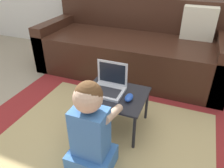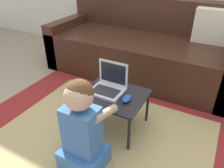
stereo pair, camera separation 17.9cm
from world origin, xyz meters
TOP-DOWN VIEW (x-y plane):
  - ground_plane at (0.00, 0.00)m, footprint 16.00×16.00m
  - area_rug at (0.08, -0.27)m, footprint 2.33×1.95m
  - couch at (-0.10, 1.06)m, footprint 2.20×0.94m
  - laptop_desk at (0.08, -0.04)m, footprint 0.52×0.43m
  - laptop at (0.02, -0.01)m, footprint 0.27×0.22m
  - computer_mouse at (0.22, -0.07)m, footprint 0.06×0.11m
  - person_seated at (0.09, -0.50)m, footprint 0.30×0.39m

SIDE VIEW (x-z plane):
  - ground_plane at x=0.00m, z-range 0.00..0.00m
  - area_rug at x=0.08m, z-range 0.00..0.01m
  - laptop_desk at x=0.08m, z-range 0.13..0.46m
  - couch at x=-0.10m, z-range -0.13..0.74m
  - person_seated at x=0.09m, z-range -0.01..0.68m
  - computer_mouse at x=0.22m, z-range 0.33..0.37m
  - laptop at x=0.02m, z-range 0.25..0.49m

